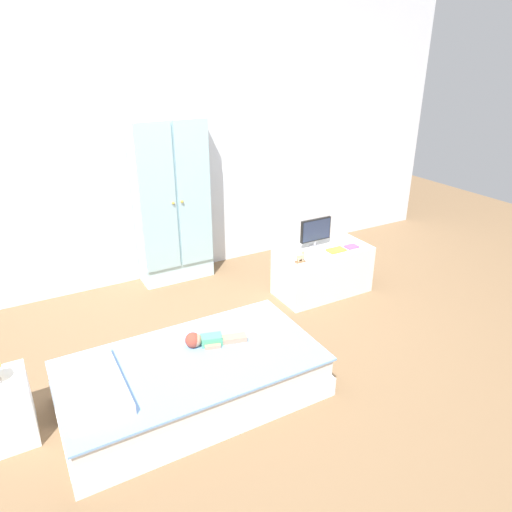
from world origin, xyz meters
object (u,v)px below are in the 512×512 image
(doll, at_px, (204,340))
(tv_monitor, at_px, (316,231))
(rocking_horse_toy, at_px, (301,257))
(wardrobe, at_px, (172,198))
(book_purple, at_px, (351,247))
(bed, at_px, (193,379))
(book_yellow, at_px, (336,250))
(tv_stand, at_px, (322,271))
(nightstand, at_px, (1,411))

(doll, xyz_separation_m, tv_monitor, (1.34, 0.70, 0.25))
(doll, xyz_separation_m, rocking_horse_toy, (1.06, 0.49, 0.15))
(wardrobe, bearing_deg, book_purple, -38.33)
(rocking_horse_toy, bearing_deg, bed, -153.19)
(bed, bearing_deg, wardrobe, 72.97)
(rocking_horse_toy, height_order, book_yellow, rocking_horse_toy)
(doll, distance_m, wardrobe, 1.63)
(tv_stand, xyz_separation_m, book_yellow, (0.06, -0.09, 0.22))
(doll, xyz_separation_m, book_yellow, (1.44, 0.53, 0.11))
(doll, xyz_separation_m, book_purple, (1.61, 0.53, 0.11))
(rocking_horse_toy, bearing_deg, tv_monitor, 35.37)
(tv_monitor, bearing_deg, book_purple, -30.78)
(nightstand, distance_m, wardrobe, 2.18)
(wardrobe, distance_m, book_purple, 1.63)
(nightstand, height_order, rocking_horse_toy, rocking_horse_toy)
(tv_stand, relative_size, book_yellow, 5.29)
(bed, xyz_separation_m, book_purple, (1.74, 0.64, 0.29))
(bed, relative_size, book_yellow, 10.12)
(tv_stand, bearing_deg, rocking_horse_toy, -157.99)
(doll, relative_size, book_purple, 3.52)
(book_yellow, distance_m, book_purple, 0.17)
(nightstand, relative_size, wardrobe, 0.24)
(rocking_horse_toy, bearing_deg, doll, -154.92)
(book_yellow, relative_size, book_purple, 1.39)
(book_purple, bearing_deg, tv_monitor, 149.22)
(tv_monitor, relative_size, book_yellow, 1.92)
(bed, distance_m, book_yellow, 1.73)
(bed, relative_size, tv_stand, 1.91)
(nightstand, relative_size, book_yellow, 2.45)
(tv_stand, distance_m, book_purple, 0.33)
(tv_monitor, xyz_separation_m, rocking_horse_toy, (-0.28, -0.20, -0.10))
(book_purple, bearing_deg, book_yellow, 180.00)
(nightstand, distance_m, tv_stand, 2.61)
(tv_stand, xyz_separation_m, book_purple, (0.23, -0.09, 0.22))
(bed, height_order, doll, doll)
(nightstand, bearing_deg, rocking_horse_toy, 10.47)
(wardrobe, xyz_separation_m, tv_monitor, (0.97, -0.82, -0.22))
(doll, bearing_deg, wardrobe, 76.46)
(bed, relative_size, rocking_horse_toy, 14.80)
(wardrobe, relative_size, tv_stand, 1.93)
(doll, height_order, book_purple, book_purple)
(nightstand, distance_m, tv_monitor, 2.61)
(bed, distance_m, nightstand, 1.05)
(bed, xyz_separation_m, rocking_horse_toy, (1.19, 0.60, 0.33))
(wardrobe, xyz_separation_m, book_purple, (1.24, -0.98, -0.36))
(book_purple, bearing_deg, rocking_horse_toy, -175.80)
(bed, relative_size, book_purple, 14.11)
(doll, distance_m, tv_stand, 1.52)
(tv_monitor, xyz_separation_m, book_purple, (0.27, -0.16, -0.14))
(book_yellow, bearing_deg, tv_stand, 123.56)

